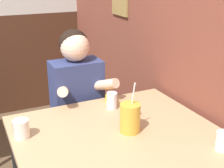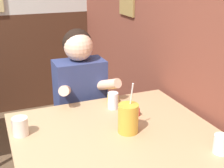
{
  "view_description": "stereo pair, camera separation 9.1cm",
  "coord_description": "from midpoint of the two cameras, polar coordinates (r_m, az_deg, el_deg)",
  "views": [
    {
      "loc": [
        0.05,
        -1.01,
        1.56
      ],
      "look_at": [
        0.75,
        0.45,
        0.96
      ],
      "focal_mm": 50.0,
      "sensor_mm": 36.0,
      "label": 1
    },
    {
      "loc": [
        0.14,
        -1.05,
        1.56
      ],
      "look_at": [
        0.75,
        0.45,
        0.96
      ],
      "focal_mm": 50.0,
      "sensor_mm": 36.0,
      "label": 2
    }
  ],
  "objects": [
    {
      "name": "cocktail_pitcher",
      "position": [
        1.63,
        4.59,
        -6.3
      ],
      "size": [
        0.11,
        0.11,
        0.28
      ],
      "color": "gold",
      "rests_on": "main_table"
    },
    {
      "name": "condiment_ketchup",
      "position": [
        1.82,
        5.34,
        -5.08
      ],
      "size": [
        0.06,
        0.04,
        0.05
      ],
      "color": "#B7140F",
      "rests_on": "main_table"
    },
    {
      "name": "glass_far_side",
      "position": [
        1.66,
        -14.92,
        -7.52
      ],
      "size": [
        0.08,
        0.08,
        0.1
      ],
      "color": "silver",
      "rests_on": "main_table"
    },
    {
      "name": "glass_near_pitcher",
      "position": [
        1.9,
        1.56,
        -3.07
      ],
      "size": [
        0.06,
        0.06,
        0.1
      ],
      "color": "silver",
      "rests_on": "main_table"
    },
    {
      "name": "condiment_mustard",
      "position": [
        1.99,
        1.46,
        -2.7
      ],
      "size": [
        0.06,
        0.04,
        0.05
      ],
      "color": "yellow",
      "rests_on": "main_table"
    },
    {
      "name": "main_table",
      "position": [
        1.67,
        2.46,
        -10.94
      ],
      "size": [
        1.05,
        0.94,
        0.76
      ],
      "color": "tan",
      "rests_on": "ground_plane"
    },
    {
      "name": "person_seated",
      "position": [
        2.22,
        -4.55,
        -4.75
      ],
      "size": [
        0.42,
        0.4,
        1.19
      ],
      "color": "navy",
      "rests_on": "ground_plane"
    },
    {
      "name": "glass_center",
      "position": [
        1.56,
        20.96,
        -10.26
      ],
      "size": [
        0.07,
        0.07,
        0.09
      ],
      "color": "silver",
      "rests_on": "main_table"
    }
  ]
}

